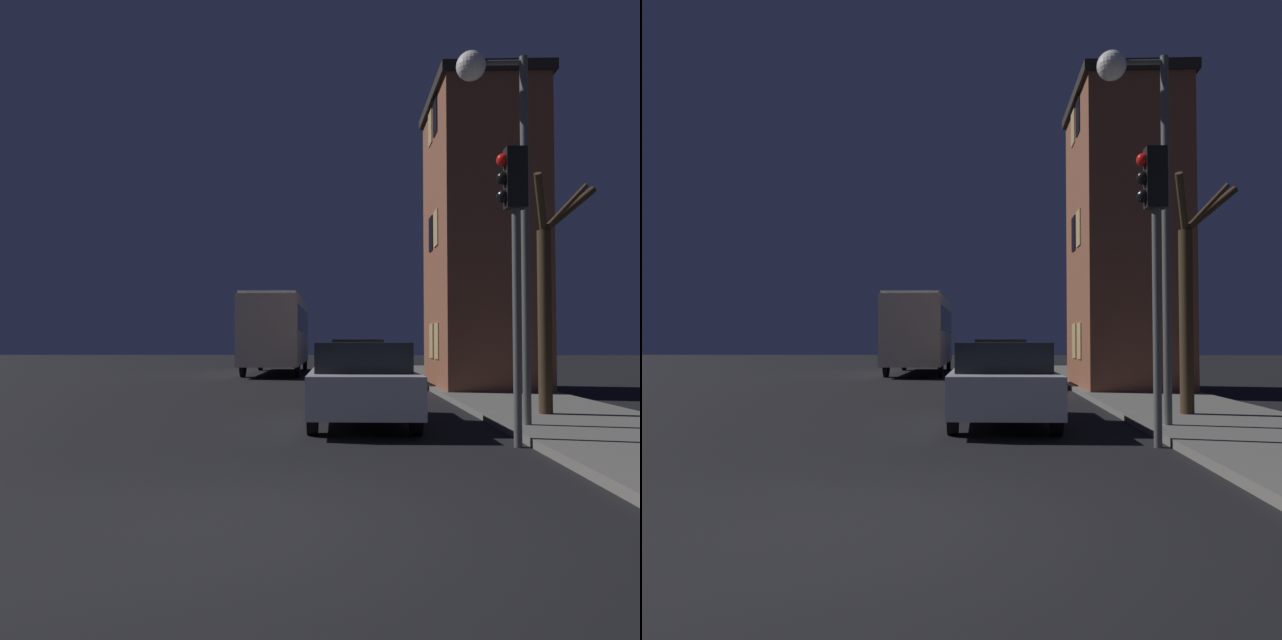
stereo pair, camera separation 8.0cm
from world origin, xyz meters
The scene contains 9 objects.
ground_plane centered at (0.00, 0.00, 0.00)m, with size 120.00×120.00×0.00m, color black.
brick_building centered at (5.22, 14.20, 4.75)m, with size 3.19×4.96×9.19m.
streetlamp centered at (3.47, 5.34, 4.87)m, with size 1.22×0.51×6.41m.
traffic_light centered at (3.33, 3.88, 3.15)m, with size 0.43×0.24×4.40m.
bare_tree centered at (4.83, 6.93, 2.39)m, with size 1.61×1.23×4.58m.
bus centered at (-2.12, 23.84, 2.12)m, with size 2.50×9.19×3.55m.
car_near_lane centered at (1.17, 6.28, 0.79)m, with size 1.87×4.16×1.52m.
car_mid_lane centered at (1.37, 15.50, 0.81)m, with size 1.85×3.91×1.59m.
car_far_lane centered at (1.27, 25.26, 0.77)m, with size 1.77×4.20×1.44m.
Camera 1 is at (0.74, -5.32, 1.56)m, focal length 35.00 mm.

